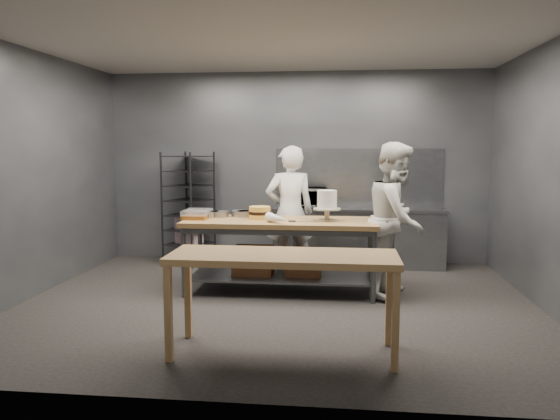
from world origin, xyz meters
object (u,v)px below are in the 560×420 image
(work_table, at_px, (278,247))
(chef_right, at_px, (396,219))
(speed_rack, at_px, (189,209))
(frosted_cake_stand, at_px, (327,202))
(near_counter, at_px, (283,264))
(chef_behind, at_px, (290,213))
(layer_cake, at_px, (260,213))
(microwave, at_px, (308,198))

(work_table, bearing_deg, chef_right, 0.18)
(speed_rack, distance_m, chef_right, 3.42)
(work_table, xyz_separation_m, speed_rack, (-1.59, 1.54, 0.28))
(speed_rack, height_order, chef_right, chef_right)
(chef_right, relative_size, frosted_cake_stand, 4.99)
(near_counter, bearing_deg, chef_behind, 94.19)
(work_table, xyz_separation_m, chef_right, (1.46, 0.00, 0.37))
(near_counter, bearing_deg, frosted_cake_stand, 80.85)
(near_counter, xyz_separation_m, speed_rack, (-1.88, 3.61, 0.04))
(chef_right, xyz_separation_m, layer_cake, (-1.70, 0.03, 0.06))
(microwave, relative_size, frosted_cake_stand, 1.43)
(chef_behind, distance_m, chef_right, 1.55)
(microwave, bearing_deg, work_table, -99.94)
(layer_cake, bearing_deg, microwave, 71.85)
(speed_rack, xyz_separation_m, frosted_cake_stand, (2.20, -1.58, 0.30))
(microwave, bearing_deg, chef_behind, -102.68)
(work_table, distance_m, chef_right, 1.50)
(speed_rack, distance_m, frosted_cake_stand, 2.73)
(work_table, height_order, frosted_cake_stand, frosted_cake_stand)
(chef_right, bearing_deg, chef_behind, 81.68)
(work_table, height_order, layer_cake, layer_cake)
(layer_cake, bearing_deg, chef_right, -0.85)
(work_table, relative_size, near_counter, 1.20)
(work_table, distance_m, speed_rack, 2.23)
(near_counter, bearing_deg, work_table, 97.85)
(work_table, distance_m, chef_behind, 0.80)
(chef_right, distance_m, frosted_cake_stand, 0.87)
(microwave, bearing_deg, frosted_cake_stand, -78.83)
(speed_rack, height_order, microwave, speed_rack)
(chef_right, height_order, layer_cake, chef_right)
(chef_right, height_order, frosted_cake_stand, chef_right)
(microwave, height_order, frosted_cake_stand, frosted_cake_stand)
(speed_rack, relative_size, chef_behind, 0.95)
(work_table, bearing_deg, microwave, 80.06)
(layer_cake, bearing_deg, work_table, -7.09)
(frosted_cake_stand, bearing_deg, speed_rack, 144.36)
(work_table, relative_size, speed_rack, 1.37)
(near_counter, distance_m, chef_behind, 2.80)
(work_table, distance_m, layer_cake, 0.49)
(microwave, xyz_separation_m, layer_cake, (-0.52, -1.59, -0.05))
(work_table, bearing_deg, layer_cake, 172.91)
(speed_rack, distance_m, layer_cake, 2.03)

